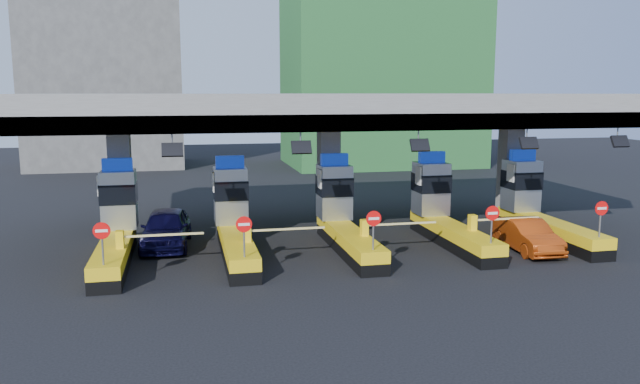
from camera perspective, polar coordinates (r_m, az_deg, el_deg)
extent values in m
plane|color=black|center=(28.99, 2.14, -5.01)|extent=(120.00, 120.00, 0.00)
cube|color=slate|center=(31.04, 0.80, 7.60)|extent=(28.00, 12.00, 1.50)
cube|color=#4C4C49|center=(25.54, 3.75, 6.36)|extent=(28.00, 0.60, 0.70)
cube|color=slate|center=(30.65, -17.73, 0.57)|extent=(1.00, 1.00, 5.50)
cube|color=slate|center=(31.32, 0.79, 1.18)|extent=(1.00, 1.00, 5.50)
cube|color=slate|center=(34.98, 16.96, 1.62)|extent=(1.00, 1.00, 5.50)
cylinder|color=slate|center=(24.57, -13.37, 4.63)|extent=(0.06, 0.06, 0.50)
cube|color=black|center=(24.40, -13.35, 3.77)|extent=(0.80, 0.38, 0.54)
cylinder|color=slate|center=(25.00, -1.80, 4.94)|extent=(0.06, 0.06, 0.50)
cube|color=black|center=(24.83, -1.71, 4.10)|extent=(0.80, 0.38, 0.54)
cylinder|color=slate|center=(26.38, 8.98, 5.05)|extent=(0.06, 0.06, 0.50)
cube|color=black|center=(26.22, 9.12, 4.25)|extent=(0.80, 0.38, 0.54)
cylinder|color=slate|center=(28.58, 18.39, 5.00)|extent=(0.06, 0.06, 0.50)
cube|color=black|center=(28.43, 18.56, 4.27)|extent=(0.80, 0.38, 0.54)
cylinder|color=slate|center=(31.12, 25.56, 4.87)|extent=(0.06, 0.06, 0.50)
cube|color=black|center=(30.99, 25.74, 4.20)|extent=(0.80, 0.38, 0.54)
cube|color=black|center=(27.23, -18.23, -5.86)|extent=(1.20, 8.00, 0.50)
cube|color=#E5B70C|center=(27.11, -18.28, -4.83)|extent=(1.20, 8.00, 0.50)
cube|color=#9EA3A8|center=(29.53, -17.90, -0.63)|extent=(1.50, 1.50, 2.60)
cube|color=black|center=(29.47, -17.93, -0.06)|extent=(1.56, 1.56, 0.90)
cube|color=#0C2DBF|center=(29.32, -18.05, 2.42)|extent=(1.30, 0.35, 0.55)
cube|color=white|center=(29.22, -19.58, 0.58)|extent=(0.06, 0.70, 0.90)
cylinder|color=slate|center=(23.42, -19.26, -4.78)|extent=(0.07, 0.07, 1.30)
cylinder|color=red|center=(23.26, -19.34, -3.36)|extent=(0.60, 0.04, 0.60)
cube|color=white|center=(23.24, -19.35, -3.37)|extent=(0.42, 0.02, 0.10)
cube|color=#E5B70C|center=(25.77, -17.83, -4.15)|extent=(0.30, 0.35, 0.70)
cube|color=white|center=(25.64, -14.17, -3.82)|extent=(3.20, 0.08, 0.08)
cube|color=black|center=(27.15, -7.63, -5.51)|extent=(1.20, 8.00, 0.50)
cube|color=#E5B70C|center=(27.03, -7.65, -4.49)|extent=(1.20, 8.00, 0.50)
cube|color=#9EA3A8|center=(29.47, -8.18, -0.30)|extent=(1.50, 1.50, 2.60)
cube|color=black|center=(29.40, -8.19, 0.27)|extent=(1.56, 1.56, 0.90)
cube|color=#0C2DBF|center=(29.25, -8.25, 2.76)|extent=(1.30, 0.35, 0.55)
cube|color=white|center=(29.02, -9.74, 0.92)|extent=(0.06, 0.70, 0.90)
cylinder|color=slate|center=(23.34, -6.95, -4.38)|extent=(0.07, 0.07, 1.30)
cylinder|color=red|center=(23.18, -6.97, -2.95)|extent=(0.60, 0.04, 0.60)
cube|color=white|center=(23.15, -6.96, -2.96)|extent=(0.42, 0.02, 0.10)
cube|color=#E5B70C|center=(25.76, -6.68, -3.77)|extent=(0.30, 0.35, 0.70)
cube|color=white|center=(25.95, -3.05, -3.40)|extent=(3.20, 0.08, 0.08)
cube|color=black|center=(27.99, 2.66, -5.00)|extent=(1.20, 8.00, 0.50)
cube|color=#E5B70C|center=(27.87, 2.66, -4.00)|extent=(1.20, 8.00, 0.50)
cube|color=#9EA3A8|center=(30.24, 1.31, 0.03)|extent=(1.50, 1.50, 2.60)
cube|color=black|center=(30.17, 1.32, 0.59)|extent=(1.56, 1.56, 0.90)
cube|color=#0C2DBF|center=(30.03, 1.32, 3.01)|extent=(1.30, 0.35, 0.55)
cube|color=white|center=(29.67, -0.05, 1.23)|extent=(0.06, 0.70, 0.90)
cylinder|color=slate|center=(24.30, 4.89, -3.80)|extent=(0.07, 0.07, 1.30)
cylinder|color=red|center=(24.15, 4.93, -2.43)|extent=(0.60, 0.04, 0.60)
cube|color=white|center=(24.12, 4.95, -2.44)|extent=(0.42, 0.02, 0.10)
cube|color=#E5B70C|center=(26.71, 4.07, -3.27)|extent=(0.30, 0.35, 0.70)
cube|color=white|center=(27.19, 7.41, -2.89)|extent=(3.20, 0.08, 0.08)
cube|color=black|center=(29.65, 12.06, -4.39)|extent=(1.20, 8.00, 0.50)
cube|color=#E5B70C|center=(29.54, 12.09, -3.44)|extent=(1.20, 8.00, 0.50)
cube|color=#9EA3A8|center=(31.78, 10.10, 0.34)|extent=(1.50, 1.50, 2.60)
cube|color=black|center=(31.72, 10.13, 0.87)|extent=(1.56, 1.56, 0.90)
cube|color=#0C2DBF|center=(31.59, 10.18, 3.17)|extent=(1.30, 0.35, 0.55)
cube|color=white|center=(31.11, 8.98, 1.48)|extent=(0.06, 0.70, 0.90)
cylinder|color=slate|center=(26.20, 15.41, -3.15)|extent=(0.07, 0.07, 1.30)
cylinder|color=red|center=(26.06, 15.49, -1.88)|extent=(0.60, 0.04, 0.60)
cube|color=white|center=(26.04, 15.52, -1.89)|extent=(0.42, 0.02, 0.10)
cube|color=#E5B70C|center=(28.51, 13.76, -2.73)|extent=(0.30, 0.35, 0.70)
cube|color=white|center=(29.25, 16.68, -2.35)|extent=(3.20, 0.08, 0.08)
cube|color=black|center=(32.02, 20.25, -3.76)|extent=(1.20, 8.00, 0.50)
cube|color=#E5B70C|center=(31.92, 20.30, -2.88)|extent=(1.20, 8.00, 0.50)
cube|color=#9EA3A8|center=(34.00, 17.91, 0.60)|extent=(1.50, 1.50, 2.60)
cube|color=black|center=(33.95, 17.95, 1.10)|extent=(1.56, 1.56, 0.90)
cube|color=#0C2DBF|center=(33.82, 18.04, 3.25)|extent=(1.30, 0.35, 0.55)
cube|color=white|center=(33.26, 17.03, 1.68)|extent=(0.06, 0.70, 0.90)
cylinder|color=slate|center=(28.85, 24.24, -2.52)|extent=(0.07, 0.07, 1.30)
cylinder|color=red|center=(28.72, 24.35, -1.36)|extent=(0.60, 0.04, 0.60)
cube|color=white|center=(28.71, 24.38, -1.37)|extent=(0.42, 0.02, 0.10)
cube|color=#E5B70C|center=(31.02, 22.09, -2.19)|extent=(0.30, 0.35, 0.70)
cube|color=white|center=(31.96, 24.54, -1.85)|extent=(3.20, 0.08, 0.08)
cube|color=#1E5926|center=(62.60, 5.62, 15.41)|extent=(18.00, 12.00, 28.00)
cube|color=#4C4C49|center=(63.61, -18.97, 10.35)|extent=(14.00, 10.00, 18.00)
imported|color=black|center=(29.58, -13.89, -3.23)|extent=(2.45, 5.32, 1.77)
imported|color=#A0360C|center=(29.51, 18.41, -3.78)|extent=(1.83, 4.49, 1.45)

